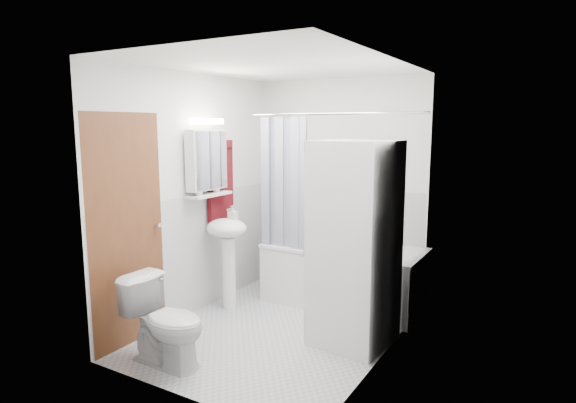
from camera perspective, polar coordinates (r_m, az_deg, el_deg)
The scene contains 20 objects.
floor at distance 4.66m, azimuth -0.99°, elevation -14.94°, with size 2.60×2.60×0.00m, color silver.
room_walls at distance 4.27m, azimuth -1.04°, elevation 3.59°, with size 2.60×2.60×2.60m.
wainscot at distance 4.69m, azimuth 0.86°, elevation -6.96°, with size 1.98×2.58×2.58m.
door at distance 4.51m, azimuth -15.14°, elevation -2.71°, with size 0.05×2.00×2.00m.
bathtub at distance 5.20m, azimuth 6.59°, elevation -8.31°, with size 1.65×0.78×0.63m.
tub_spout at distance 5.28m, azimuth 10.14°, elevation -1.40°, with size 0.04×0.04×0.12m, color silver.
curtain_rod at distance 4.66m, azimuth 5.31°, elevation 10.32°, with size 0.02×0.02×1.83m, color silver.
shower_curtain at distance 4.96m, azimuth -0.49°, elevation 1.59°, with size 0.55×0.02×1.45m.
sink at distance 5.00m, azimuth -7.20°, elevation -4.80°, with size 0.44×0.37×1.04m.
medicine_cabinet at distance 4.87m, azimuth -9.59°, elevation 5.07°, with size 0.13×0.50×0.71m.
shelf at distance 4.90m, azimuth -9.34°, elevation 0.80°, with size 0.18×0.54×0.03m, color silver.
shower_caddy at distance 5.22m, azimuth 10.68°, elevation 0.71°, with size 0.22×0.06×0.02m, color silver.
towel at distance 5.11m, azimuth -8.01°, elevation 2.31°, with size 0.07×0.38×0.92m.
washer_dryer at distance 4.18m, azimuth 7.85°, elevation -5.00°, with size 0.69×0.68×1.77m.
toilet at distance 4.05m, azimuth -14.26°, elevation -13.70°, with size 0.39×0.71×0.69m, color white.
soap_pump at distance 4.95m, azimuth -6.56°, elevation -2.00°, with size 0.08×0.17×0.08m, color gray.
shelf_bottle at distance 4.78m, azimuth -10.50°, elevation 1.14°, with size 0.07×0.18×0.07m, color gray.
shelf_cup at distance 4.99m, azimuth -8.49°, elevation 1.69°, with size 0.10×0.09×0.10m, color gray.
shampoo_a at distance 5.26m, azimuth 9.30°, elevation 1.64°, with size 0.13×0.17×0.13m, color gray.
shampoo_b at distance 5.22m, azimuth 10.52°, elevation 1.28°, with size 0.08×0.21×0.08m, color #254297.
Camera 1 is at (2.21, -3.64, 1.89)m, focal length 30.00 mm.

